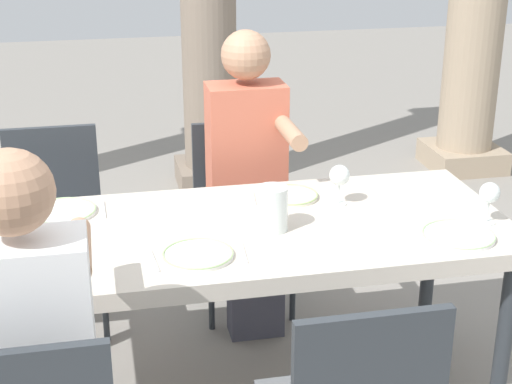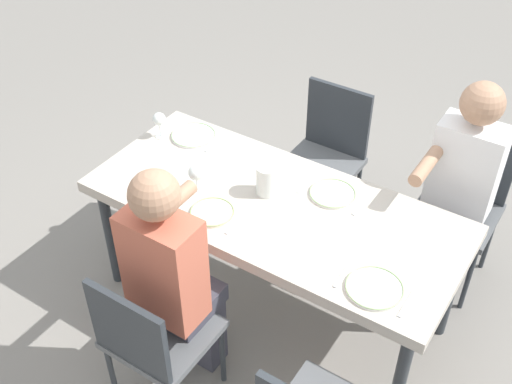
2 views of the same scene
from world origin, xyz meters
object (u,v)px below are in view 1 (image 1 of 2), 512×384
(diner_woman_green, at_px, (34,356))
(chair_west_north, at_px, (55,214))
(plate_1, at_px, (198,255))
(plate_2, at_px, (290,196))
(diner_man_white, at_px, (250,173))
(dining_table, at_px, (249,242))
(wine_glass_2, at_px, (340,176))
(water_pitcher, at_px, (272,211))
(plate_3, at_px, (458,235))
(chair_mid_north, at_px, (241,203))
(wine_glass_3, at_px, (490,194))
(plate_0, at_px, (62,211))

(diner_woman_green, bearing_deg, chair_west_north, 90.11)
(plate_1, bearing_deg, diner_woman_green, -139.96)
(plate_1, relative_size, plate_2, 1.08)
(diner_man_white, bearing_deg, plate_2, -78.53)
(dining_table, bearing_deg, wine_glass_2, 19.26)
(diner_woman_green, distance_m, diner_man_white, 1.54)
(dining_table, xyz_separation_m, diner_woman_green, (-0.72, -0.64, 0.02))
(dining_table, distance_m, water_pitcher, 0.17)
(plate_3, relative_size, water_pitcher, 1.57)
(dining_table, bearing_deg, plate_3, -19.69)
(chair_mid_north, bearing_deg, diner_woman_green, -119.98)
(chair_mid_north, distance_m, diner_woman_green, 1.72)
(wine_glass_3, distance_m, water_pitcher, 0.79)
(chair_west_north, xyz_separation_m, plate_2, (0.94, -0.60, 0.25))
(dining_table, height_order, diner_woman_green, diner_woman_green)
(plate_2, bearing_deg, plate_3, -44.92)
(plate_1, xyz_separation_m, water_pitcher, (0.29, 0.17, 0.06))
(diner_woman_green, height_order, water_pitcher, diner_woman_green)
(diner_woman_green, bearing_deg, water_pitcher, 36.58)
(wine_glass_3, bearing_deg, plate_1, -176.46)
(chair_west_north, relative_size, water_pitcher, 5.49)
(diner_man_white, distance_m, plate_3, 1.05)
(plate_1, relative_size, water_pitcher, 1.46)
(chair_mid_north, xyz_separation_m, water_pitcher, (-0.05, -0.88, 0.33))
(dining_table, relative_size, plate_3, 7.51)
(chair_mid_north, relative_size, diner_man_white, 0.65)
(chair_west_north, distance_m, diner_man_white, 0.90)
(chair_mid_north, relative_size, plate_1, 3.65)
(wine_glass_2, bearing_deg, plate_3, -50.37)
(diner_woman_green, distance_m, plate_1, 0.67)
(chair_mid_north, relative_size, water_pitcher, 5.33)
(plate_2, distance_m, water_pitcher, 0.32)
(chair_mid_north, bearing_deg, dining_table, -98.82)
(chair_mid_north, bearing_deg, chair_west_north, 179.88)
(diner_woman_green, distance_m, wine_glass_2, 1.36)
(plate_1, xyz_separation_m, wine_glass_3, (1.07, 0.07, 0.10))
(plate_2, height_order, wine_glass_3, wine_glass_3)
(chair_west_north, height_order, plate_2, chair_west_north)
(chair_mid_north, height_order, water_pitcher, water_pitcher)
(chair_west_north, distance_m, diner_woman_green, 1.49)
(diner_woman_green, bearing_deg, plate_0, 86.12)
(wine_glass_3, relative_size, water_pitcher, 0.96)
(plate_2, distance_m, wine_glass_3, 0.75)
(wine_glass_2, bearing_deg, wine_glass_3, -30.80)
(wine_glass_2, bearing_deg, plate_2, 149.12)
(dining_table, height_order, plate_2, plate_2)
(diner_man_white, bearing_deg, chair_west_north, 166.96)
(dining_table, xyz_separation_m, plate_2, (0.21, 0.23, 0.07))
(chair_mid_north, bearing_deg, plate_0, -143.81)
(dining_table, bearing_deg, diner_man_white, 78.27)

